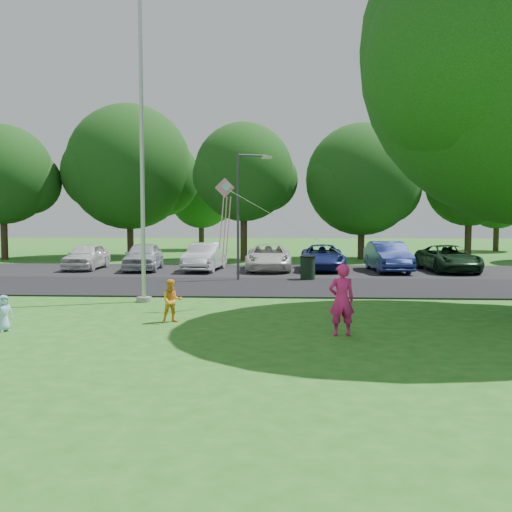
# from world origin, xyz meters

# --- Properties ---
(ground) EXTENTS (120.00, 120.00, 0.00)m
(ground) POSITION_xyz_m (0.00, 0.00, 0.00)
(ground) COLOR #256D1C
(ground) RESTS_ON ground
(park_road) EXTENTS (60.00, 6.00, 0.06)m
(park_road) POSITION_xyz_m (0.00, 9.00, 0.03)
(park_road) COLOR black
(park_road) RESTS_ON ground
(parking_strip) EXTENTS (42.00, 7.00, 0.06)m
(parking_strip) POSITION_xyz_m (0.00, 15.50, 0.03)
(parking_strip) COLOR black
(parking_strip) RESTS_ON ground
(flagpole) EXTENTS (0.50, 0.50, 10.00)m
(flagpole) POSITION_xyz_m (-3.50, 5.00, 4.17)
(flagpole) COLOR #B7BABF
(flagpole) RESTS_ON ground
(street_lamp) EXTENTS (1.52, 0.64, 5.58)m
(street_lamp) POSITION_xyz_m (-0.71, 11.27, 3.35)
(street_lamp) COLOR #3F3F44
(street_lamp) RESTS_ON ground
(trash_can) EXTENTS (0.68, 0.68, 1.08)m
(trash_can) POSITION_xyz_m (2.11, 11.51, 0.55)
(trash_can) COLOR black
(trash_can) RESTS_ON ground
(tree_row) EXTENTS (64.35, 11.94, 10.88)m
(tree_row) POSITION_xyz_m (1.59, 24.23, 5.71)
(tree_row) COLOR #332316
(tree_row) RESTS_ON ground
(horizon_trees) EXTENTS (77.46, 7.20, 7.02)m
(horizon_trees) POSITION_xyz_m (4.06, 33.88, 4.30)
(horizon_trees) COLOR #332316
(horizon_trees) RESTS_ON ground
(parked_cars) EXTENTS (20.60, 5.16, 1.49)m
(parked_cars) POSITION_xyz_m (0.82, 15.48, 0.75)
(parked_cars) COLOR silver
(parked_cars) RESTS_ON ground
(woman) EXTENTS (0.69, 0.51, 1.71)m
(woman) POSITION_xyz_m (2.50, -0.03, 0.85)
(woman) COLOR #EB1F77
(woman) RESTS_ON ground
(child_yellow) EXTENTS (0.68, 0.61, 1.15)m
(child_yellow) POSITION_xyz_m (-1.83, 1.44, 0.57)
(child_yellow) COLOR #FFA328
(child_yellow) RESTS_ON ground
(child_blue) EXTENTS (0.51, 0.51, 0.90)m
(child_blue) POSITION_xyz_m (-5.72, 0.05, 0.45)
(child_blue) COLOR #A6D0FF
(child_blue) RESTS_ON ground
(kite) EXTENTS (3.47, 4.01, 2.61)m
(kite) POSITION_xyz_m (-0.60, 3.64, 3.21)
(kite) COLOR pink
(kite) RESTS_ON ground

